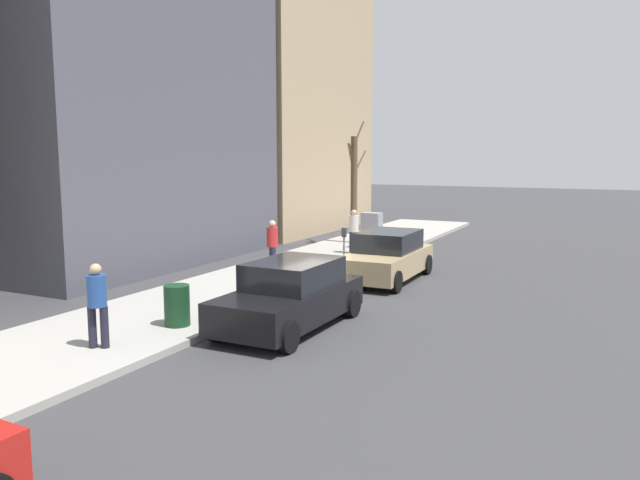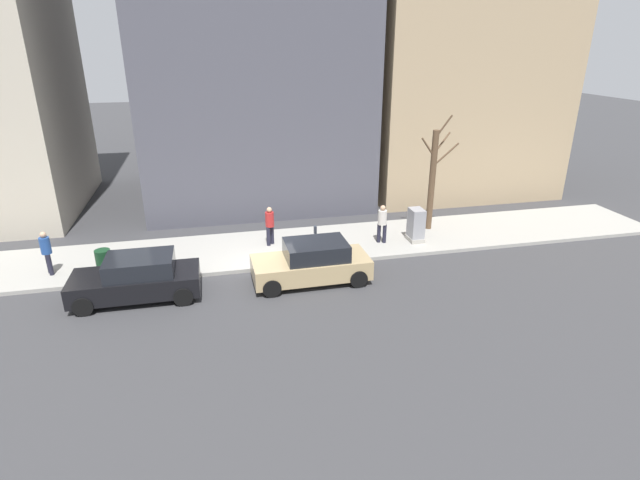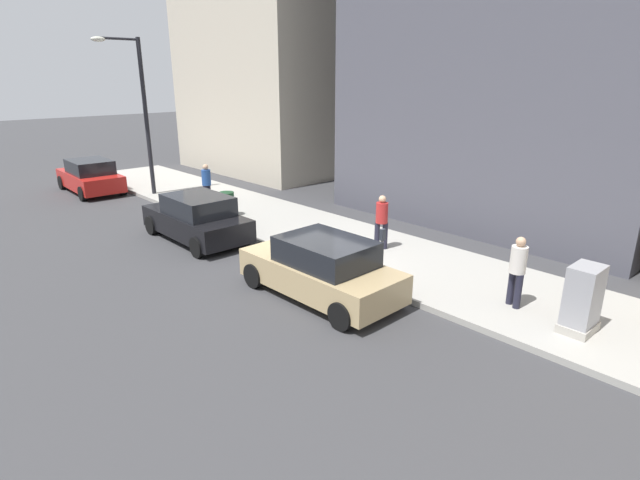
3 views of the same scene
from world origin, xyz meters
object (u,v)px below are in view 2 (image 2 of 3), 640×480
at_px(pedestrian_midblock, 270,224).
at_px(parked_car_black, 137,278).
at_px(parking_meter, 315,239).
at_px(office_tower_left, 446,59).
at_px(utility_box, 416,225).
at_px(pedestrian_near_meter, 382,222).
at_px(bare_tree, 433,178).
at_px(pedestrian_far_corner, 46,250).
at_px(trash_bin, 104,261).
at_px(parked_car_tan, 312,263).

bearing_deg(pedestrian_midblock, parked_car_black, -8.55).
xyz_separation_m(parking_meter, office_tower_left, (10.19, -9.93, 6.21)).
height_order(parked_car_black, utility_box, utility_box).
height_order(pedestrian_near_meter, pedestrian_midblock, same).
bearing_deg(parking_meter, utility_box, -79.52).
relative_size(bare_tree, pedestrian_far_corner, 3.09).
height_order(parked_car_black, trash_bin, parked_car_black).
xyz_separation_m(parked_car_tan, parking_meter, (1.67, -0.48, 0.24)).
bearing_deg(bare_tree, pedestrian_far_corner, 95.02).
distance_m(utility_box, pedestrian_far_corner, 14.46).
xyz_separation_m(pedestrian_near_meter, office_tower_left, (9.20, -6.82, 6.10)).
height_order(parked_car_tan, bare_tree, bare_tree).
bearing_deg(office_tower_left, pedestrian_far_corner, 115.43).
height_order(pedestrian_midblock, pedestrian_far_corner, same).
relative_size(parked_car_black, pedestrian_midblock, 2.54).
relative_size(parking_meter, pedestrian_midblock, 0.81).
xyz_separation_m(parking_meter, pedestrian_near_meter, (0.99, -3.11, 0.11)).
distance_m(parked_car_tan, parking_meter, 1.75).
bearing_deg(office_tower_left, bare_tree, 152.90).
relative_size(pedestrian_near_meter, pedestrian_far_corner, 1.00).
xyz_separation_m(pedestrian_midblock, pedestrian_far_corner, (-1.02, 8.32, 0.00)).
relative_size(parking_meter, pedestrian_near_meter, 0.81).
xyz_separation_m(parked_car_tan, bare_tree, (3.82, -6.30, 1.79)).
distance_m(parking_meter, pedestrian_midblock, 2.38).
distance_m(utility_box, trash_bin, 12.52).
bearing_deg(parking_meter, parked_car_black, 103.87).
height_order(trash_bin, pedestrian_near_meter, pedestrian_near_meter).
xyz_separation_m(bare_tree, office_tower_left, (8.03, -4.11, 4.66)).
distance_m(parking_meter, trash_bin, 7.94).
bearing_deg(parked_car_tan, office_tower_left, -41.94).
distance_m(parking_meter, office_tower_left, 15.53).
xyz_separation_m(utility_box, trash_bin, (-0.40, 12.51, -0.25)).
height_order(utility_box, pedestrian_far_corner, pedestrian_far_corner).
bearing_deg(bare_tree, trash_bin, 97.09).
xyz_separation_m(parked_car_black, pedestrian_midblock, (3.41, -4.96, 0.35)).
bearing_deg(parked_car_black, pedestrian_midblock, -55.04).
relative_size(bare_tree, pedestrian_near_meter, 3.09).
height_order(parked_car_tan, pedestrian_midblock, pedestrian_midblock).
bearing_deg(parked_car_black, trash_bin, 34.88).
bearing_deg(utility_box, pedestrian_midblock, 81.19).
bearing_deg(utility_box, office_tower_left, -29.73).
bearing_deg(parked_car_tan, trash_bin, 73.45).
height_order(parked_car_tan, office_tower_left, office_tower_left).
height_order(parked_car_black, pedestrian_midblock, pedestrian_midblock).
height_order(trash_bin, office_tower_left, office_tower_left).
bearing_deg(pedestrian_near_meter, pedestrian_midblock, 15.30).
bearing_deg(pedestrian_near_meter, parked_car_tan, 61.65).
bearing_deg(bare_tree, office_tower_left, -27.10).
xyz_separation_m(bare_tree, trash_bin, (-1.71, 13.73, -1.93)).
relative_size(utility_box, pedestrian_midblock, 0.86).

